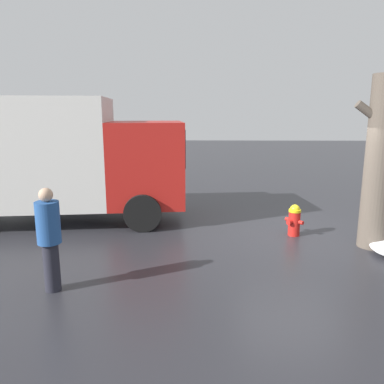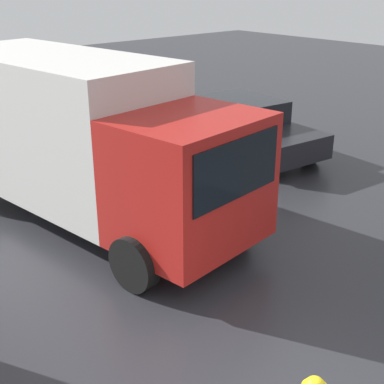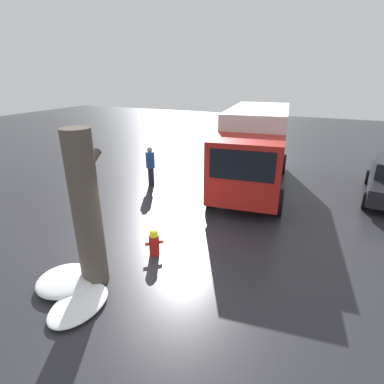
# 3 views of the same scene
# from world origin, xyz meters

# --- Properties ---
(ground_plane) EXTENTS (60.00, 60.00, 0.00)m
(ground_plane) POSITION_xyz_m (0.00, 0.00, 0.00)
(ground_plane) COLOR #28282D
(fire_hydrant) EXTENTS (0.40, 0.41, 0.73)m
(fire_hydrant) POSITION_xyz_m (0.00, 0.00, 0.38)
(fire_hydrant) COLOR red
(fire_hydrant) RESTS_ON ground_plane
(tree_trunk) EXTENTS (0.91, 0.60, 3.54)m
(tree_trunk) POSITION_xyz_m (-1.48, 0.70, 1.78)
(tree_trunk) COLOR brown
(tree_trunk) RESTS_ON ground_plane
(delivery_truck) EXTENTS (7.37, 3.29, 3.16)m
(delivery_truck) POSITION_xyz_m (6.36, -1.09, 1.71)
(delivery_truck) COLOR red
(delivery_truck) RESTS_ON ground_plane
(pedestrian) EXTENTS (0.37, 0.37, 1.68)m
(pedestrian) POSITION_xyz_m (4.52, 2.85, 0.91)
(pedestrian) COLOR #23232D
(pedestrian) RESTS_ON ground_plane
(parked_car) EXTENTS (4.61, 2.45, 1.48)m
(parked_car) POSITION_xyz_m (7.08, -6.44, 0.75)
(parked_car) COLOR black
(parked_car) RESTS_ON ground_plane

